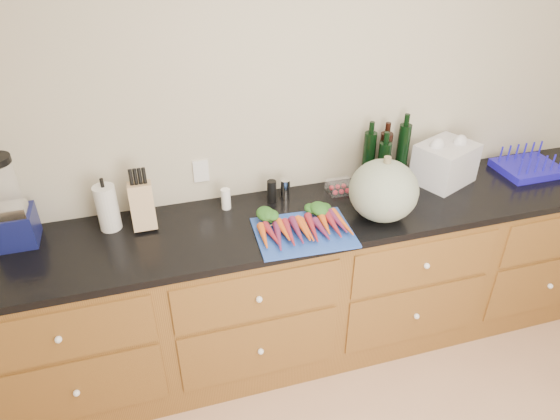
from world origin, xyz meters
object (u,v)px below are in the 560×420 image
object	(u,v)px
knife_block	(142,206)
dish_rack	(528,166)
tomato_box	(340,187)
carrots	(302,224)
blender_appliance	(9,207)
paper_towel	(107,208)
squash	(384,191)
cutting_board	(304,233)

from	to	relation	value
knife_block	dish_rack	bearing A→B (deg)	-1.53
tomato_box	carrots	bearing A→B (deg)	-137.62
blender_appliance	dish_rack	bearing A→B (deg)	-1.57
paper_towel	blender_appliance	bearing A→B (deg)	-179.67
carrots	dish_rack	xyz separation A→B (m)	(1.50, 0.21, -0.00)
squash	carrots	bearing A→B (deg)	179.62
blender_appliance	paper_towel	xyz separation A→B (m)	(0.42, 0.00, -0.08)
carrots	knife_block	distance (m)	0.79
blender_appliance	paper_towel	size ratio (longest dim) A/B	1.91
cutting_board	carrots	world-z (taller)	carrots
squash	paper_towel	world-z (taller)	squash
carrots	squash	world-z (taller)	squash
paper_towel	carrots	bearing A→B (deg)	-17.47
squash	blender_appliance	bearing A→B (deg)	170.76
knife_block	squash	bearing A→B (deg)	-12.90
squash	tomato_box	distance (m)	0.34
cutting_board	paper_towel	xyz separation A→B (m)	(-0.91, 0.32, 0.11)
squash	dish_rack	size ratio (longest dim) A/B	0.99
cutting_board	paper_towel	bearing A→B (deg)	160.57
carrots	squash	bearing A→B (deg)	-0.38
paper_towel	knife_block	bearing A→B (deg)	-6.89
squash	knife_block	bearing A→B (deg)	167.10
carrots	paper_towel	world-z (taller)	paper_towel
cutting_board	tomato_box	size ratio (longest dim) A/B	3.45
dish_rack	knife_block	bearing A→B (deg)	178.47
knife_block	blender_appliance	bearing A→B (deg)	178.28
knife_block	dish_rack	world-z (taller)	knife_block
tomato_box	paper_towel	bearing A→B (deg)	-179.53
paper_towel	squash	bearing A→B (deg)	-12.17
knife_block	dish_rack	xyz separation A→B (m)	(2.24, -0.06, -0.08)
squash	blender_appliance	size ratio (longest dim) A/B	0.77
knife_block	cutting_board	bearing A→B (deg)	-22.03
carrots	knife_block	xyz separation A→B (m)	(-0.74, 0.27, 0.08)
paper_towel	tomato_box	world-z (taller)	paper_towel
tomato_box	dish_rack	distance (m)	1.18
cutting_board	squash	size ratio (longest dim) A/B	1.35
cutting_board	blender_appliance	world-z (taller)	blender_appliance
cutting_board	tomato_box	bearing A→B (deg)	45.55
blender_appliance	paper_towel	world-z (taller)	blender_appliance
paper_towel	dish_rack	bearing A→B (deg)	-1.90
squash	cutting_board	bearing A→B (deg)	-175.79
blender_appliance	dish_rack	world-z (taller)	blender_appliance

